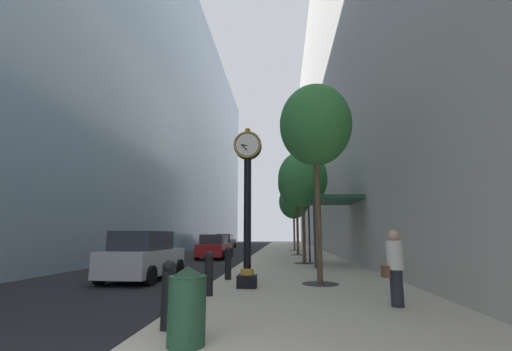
# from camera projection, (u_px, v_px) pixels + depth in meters

# --- Properties ---
(ground_plane) EXTENTS (110.00, 110.00, 0.00)m
(ground_plane) POSITION_uv_depth(u_px,v_px,m) (256.00, 254.00, 28.84)
(ground_plane) COLOR black
(ground_plane) RESTS_ON ground
(sidewalk_right) EXTENTS (6.02, 80.00, 0.14)m
(sidewalk_right) POSITION_uv_depth(u_px,v_px,m) (291.00, 252.00, 31.57)
(sidewalk_right) COLOR #BCB29E
(sidewalk_right) RESTS_ON ground
(building_block_left) EXTENTS (9.00, 80.00, 29.03)m
(building_block_left) POSITION_uv_depth(u_px,v_px,m) (145.00, 108.00, 35.15)
(building_block_left) COLOR #758EA8
(building_block_left) RESTS_ON ground
(building_block_right) EXTENTS (9.00, 80.00, 30.71)m
(building_block_right) POSITION_uv_depth(u_px,v_px,m) (365.00, 93.00, 33.61)
(building_block_right) COLOR #B7B2A8
(building_block_right) RESTS_ON ground
(street_clock) EXTENTS (0.84, 0.55, 4.73)m
(street_clock) POSITION_uv_depth(u_px,v_px,m) (247.00, 197.00, 10.15)
(street_clock) COLOR black
(street_clock) RESTS_ON sidewalk_right
(bollard_nearest) EXTENTS (0.23, 0.23, 1.07)m
(bollard_nearest) POSITION_uv_depth(u_px,v_px,m) (168.00, 293.00, 5.50)
(bollard_nearest) COLOR black
(bollard_nearest) RESTS_ON sidewalk_right
(bollard_second) EXTENTS (0.23, 0.23, 1.07)m
(bollard_second) POSITION_uv_depth(u_px,v_px,m) (209.00, 272.00, 8.51)
(bollard_second) COLOR black
(bollard_second) RESTS_ON sidewalk_right
(bollard_third) EXTENTS (0.23, 0.23, 1.07)m
(bollard_third) POSITION_uv_depth(u_px,v_px,m) (228.00, 262.00, 11.53)
(bollard_third) COLOR black
(bollard_third) RESTS_ON sidewalk_right
(street_tree_near) EXTENTS (2.34, 2.34, 6.39)m
(street_tree_near) POSITION_uv_depth(u_px,v_px,m) (315.00, 126.00, 11.23)
(street_tree_near) COLOR #333335
(street_tree_near) RESTS_ON sidewalk_right
(street_tree_mid_near) EXTENTS (2.68, 2.68, 6.03)m
(street_tree_mid_near) POSITION_uv_depth(u_px,v_px,m) (303.00, 179.00, 18.66)
(street_tree_mid_near) COLOR #333335
(street_tree_mid_near) RESTS_ON sidewalk_right
(street_tree_mid_far) EXTENTS (2.87, 2.87, 6.99)m
(street_tree_mid_far) POSITION_uv_depth(u_px,v_px,m) (297.00, 184.00, 26.32)
(street_tree_mid_far) COLOR #333335
(street_tree_mid_far) RESTS_ON sidewalk_right
(street_tree_far) EXTENTS (2.90, 2.90, 6.35)m
(street_tree_far) POSITION_uv_depth(u_px,v_px,m) (294.00, 202.00, 33.72)
(street_tree_far) COLOR #333335
(street_tree_far) RESTS_ON sidewalk_right
(trash_bin) EXTENTS (0.53, 0.53, 1.05)m
(trash_bin) POSITION_uv_depth(u_px,v_px,m) (187.00, 304.00, 4.70)
(trash_bin) COLOR #234C33
(trash_bin) RESTS_ON sidewalk_right
(pedestrian_walking) EXTENTS (0.48, 0.38, 1.59)m
(pedestrian_walking) POSITION_uv_depth(u_px,v_px,m) (395.00, 266.00, 7.26)
(pedestrian_walking) COLOR #23232D
(pedestrian_walking) RESTS_ON sidewalk_right
(storefront_awning) EXTENTS (2.40, 3.60, 3.30)m
(storefront_awning) POSITION_uv_depth(u_px,v_px,m) (332.00, 201.00, 17.29)
(storefront_awning) COLOR #235138
(storefront_awning) RESTS_ON sidewalk_right
(car_red_near) EXTENTS (1.99, 4.19, 1.63)m
(car_red_near) POSITION_uv_depth(u_px,v_px,m) (215.00, 247.00, 23.34)
(car_red_near) COLOR #AD191E
(car_red_near) RESTS_ON ground
(car_black_mid) EXTENTS (2.12, 4.58, 1.71)m
(car_black_mid) POSITION_uv_depth(u_px,v_px,m) (225.00, 241.00, 41.29)
(car_black_mid) COLOR black
(car_black_mid) RESTS_ON ground
(car_silver_far) EXTENTS (2.06, 4.09, 1.75)m
(car_silver_far) POSITION_uv_depth(u_px,v_px,m) (144.00, 256.00, 12.49)
(car_silver_far) COLOR #B7BABF
(car_silver_far) RESTS_ON ground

